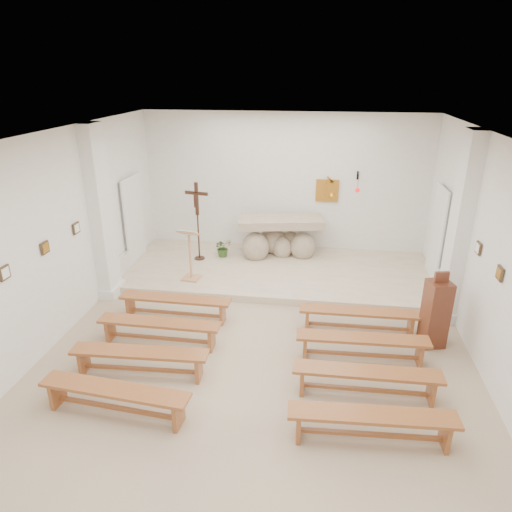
% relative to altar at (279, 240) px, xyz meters
% --- Properties ---
extents(ground, '(7.00, 10.00, 0.00)m').
position_rel_altar_xyz_m(ground, '(0.05, -4.31, -0.55)').
color(ground, '#C4B28E').
rests_on(ground, ground).
extents(wall_left, '(0.02, 10.00, 3.50)m').
position_rel_altar_xyz_m(wall_left, '(-3.44, -4.31, 1.20)').
color(wall_left, white).
rests_on(wall_left, ground).
extents(wall_right, '(0.02, 10.00, 3.50)m').
position_rel_altar_xyz_m(wall_right, '(3.54, -4.31, 1.20)').
color(wall_right, white).
rests_on(wall_right, ground).
extents(wall_back, '(7.00, 0.02, 3.50)m').
position_rel_altar_xyz_m(wall_back, '(0.05, 0.68, 1.20)').
color(wall_back, white).
rests_on(wall_back, ground).
extents(ceiling, '(7.00, 10.00, 0.02)m').
position_rel_altar_xyz_m(ceiling, '(0.05, -4.31, 2.94)').
color(ceiling, silver).
rests_on(ceiling, wall_back).
extents(sanctuary_platform, '(6.98, 3.00, 0.15)m').
position_rel_altar_xyz_m(sanctuary_platform, '(0.05, -0.81, -0.48)').
color(sanctuary_platform, beige).
rests_on(sanctuary_platform, ground).
extents(pilaster_left, '(0.26, 0.55, 3.50)m').
position_rel_altar_xyz_m(pilaster_left, '(-3.32, -2.31, 1.20)').
color(pilaster_left, white).
rests_on(pilaster_left, ground).
extents(pilaster_right, '(0.26, 0.55, 3.50)m').
position_rel_altar_xyz_m(pilaster_right, '(3.42, -2.31, 1.20)').
color(pilaster_right, white).
rests_on(pilaster_right, ground).
extents(gold_wall_relief, '(0.55, 0.04, 0.55)m').
position_rel_altar_xyz_m(gold_wall_relief, '(1.10, 0.65, 1.10)').
color(gold_wall_relief, gold).
rests_on(gold_wall_relief, wall_back).
extents(sanctuary_lamp, '(0.11, 0.36, 0.44)m').
position_rel_altar_xyz_m(sanctuary_lamp, '(1.80, 0.40, 1.26)').
color(sanctuary_lamp, black).
rests_on(sanctuary_lamp, wall_back).
extents(station_frame_left_front, '(0.03, 0.20, 0.20)m').
position_rel_altar_xyz_m(station_frame_left_front, '(-3.42, -5.11, 1.17)').
color(station_frame_left_front, '#402F1C').
rests_on(station_frame_left_front, wall_left).
extents(station_frame_left_mid, '(0.03, 0.20, 0.20)m').
position_rel_altar_xyz_m(station_frame_left_mid, '(-3.42, -4.11, 1.17)').
color(station_frame_left_mid, '#402F1C').
rests_on(station_frame_left_mid, wall_left).
extents(station_frame_left_rear, '(0.03, 0.20, 0.20)m').
position_rel_altar_xyz_m(station_frame_left_rear, '(-3.42, -3.11, 1.17)').
color(station_frame_left_rear, '#402F1C').
rests_on(station_frame_left_rear, wall_left).
extents(station_frame_right_mid, '(0.03, 0.20, 0.20)m').
position_rel_altar_xyz_m(station_frame_right_mid, '(3.52, -4.11, 1.17)').
color(station_frame_right_mid, '#402F1C').
rests_on(station_frame_right_mid, wall_right).
extents(station_frame_right_rear, '(0.03, 0.20, 0.20)m').
position_rel_altar_xyz_m(station_frame_right_rear, '(3.52, -3.11, 1.17)').
color(station_frame_right_rear, '#402F1C').
rests_on(station_frame_right_rear, wall_right).
extents(radiator_left, '(0.10, 0.85, 0.52)m').
position_rel_altar_xyz_m(radiator_left, '(-3.38, -1.61, -0.28)').
color(radiator_left, silver).
rests_on(radiator_left, ground).
extents(radiator_right, '(0.10, 0.85, 0.52)m').
position_rel_altar_xyz_m(radiator_right, '(3.48, -1.61, -0.28)').
color(radiator_right, silver).
rests_on(radiator_right, ground).
extents(altar, '(2.14, 1.16, 1.05)m').
position_rel_altar_xyz_m(altar, '(0.00, 0.00, 0.00)').
color(altar, '#BAA78E').
rests_on(altar, sanctuary_platform).
extents(lectern, '(0.46, 0.41, 1.18)m').
position_rel_altar_xyz_m(lectern, '(-1.75, -1.68, 0.18)').
color(lectern, tan).
rests_on(lectern, sanctuary_platform).
extents(crucifix_stand, '(0.57, 0.25, 1.88)m').
position_rel_altar_xyz_m(crucifix_stand, '(-1.87, -0.53, 0.68)').
color(crucifix_stand, '#371E11').
rests_on(crucifix_stand, sanctuary_platform).
extents(potted_plant, '(0.54, 0.53, 0.46)m').
position_rel_altar_xyz_m(potted_plant, '(-1.34, -0.27, -0.17)').
color(potted_plant, '#335622').
rests_on(potted_plant, sanctuary_platform).
extents(donation_pedestal, '(0.45, 0.45, 1.37)m').
position_rel_altar_xyz_m(donation_pedestal, '(2.97, -3.34, 0.05)').
color(donation_pedestal, '#5D2E1A').
rests_on(donation_pedestal, ground).
extents(bench_left_front, '(2.11, 0.37, 0.44)m').
position_rel_altar_xyz_m(bench_left_front, '(-1.64, -3.12, -0.22)').
color(bench_left_front, '#9E552D').
rests_on(bench_left_front, ground).
extents(bench_right_front, '(2.11, 0.36, 0.44)m').
position_rel_altar_xyz_m(bench_right_front, '(1.74, -3.12, -0.22)').
color(bench_right_front, '#9E552D').
rests_on(bench_right_front, ground).
extents(bench_left_second, '(2.11, 0.36, 0.44)m').
position_rel_altar_xyz_m(bench_left_second, '(-1.64, -4.01, -0.22)').
color(bench_left_second, '#9E552D').
rests_on(bench_left_second, ground).
extents(bench_right_second, '(2.11, 0.41, 0.44)m').
position_rel_altar_xyz_m(bench_right_second, '(1.74, -4.01, -0.22)').
color(bench_right_second, '#9E552D').
rests_on(bench_right_second, ground).
extents(bench_left_third, '(2.12, 0.43, 0.44)m').
position_rel_altar_xyz_m(bench_left_third, '(-1.64, -4.89, -0.22)').
color(bench_left_third, '#9E552D').
rests_on(bench_left_third, ground).
extents(bench_right_third, '(2.11, 0.37, 0.44)m').
position_rel_altar_xyz_m(bench_right_third, '(1.74, -4.89, -0.22)').
color(bench_right_third, '#9E552D').
rests_on(bench_right_third, ground).
extents(bench_left_fourth, '(2.12, 0.53, 0.44)m').
position_rel_altar_xyz_m(bench_left_fourth, '(-1.64, -5.77, -0.22)').
color(bench_left_fourth, '#9E552D').
rests_on(bench_left_fourth, ground).
extents(bench_right_fourth, '(2.12, 0.45, 0.44)m').
position_rel_altar_xyz_m(bench_right_fourth, '(1.74, -5.77, -0.22)').
color(bench_right_fourth, '#9E552D').
rests_on(bench_right_fourth, ground).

